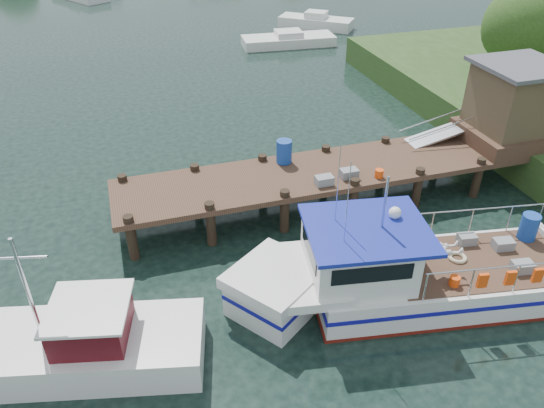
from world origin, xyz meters
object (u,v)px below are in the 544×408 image
object	(u,v)px
dock	(453,129)
lobster_boat	(398,275)
work_boat	(63,346)
moored_c	(288,40)
moored_b	(316,22)

from	to	relation	value
dock	lobster_boat	bearing A→B (deg)	-132.81
work_boat	moored_c	world-z (taller)	work_boat
work_boat	lobster_boat	bearing A→B (deg)	11.24
work_boat	moored_b	bearing A→B (deg)	71.32
lobster_boat	moored_b	bearing A→B (deg)	82.51
lobster_boat	work_boat	bearing A→B (deg)	-172.70
lobster_boat	moored_c	world-z (taller)	lobster_boat
moored_b	dock	bearing A→B (deg)	-95.74
dock	work_boat	bearing A→B (deg)	-159.97
lobster_boat	work_boat	size ratio (longest dim) A/B	1.36
lobster_boat	moored_c	size ratio (longest dim) A/B	1.58
lobster_boat	work_boat	distance (m)	8.98
work_boat	dock	bearing A→B (deg)	33.32
work_boat	moored_b	size ratio (longest dim) A/B	1.36
work_boat	moored_c	xyz separation A→B (m)	(14.15, 24.47, -0.25)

